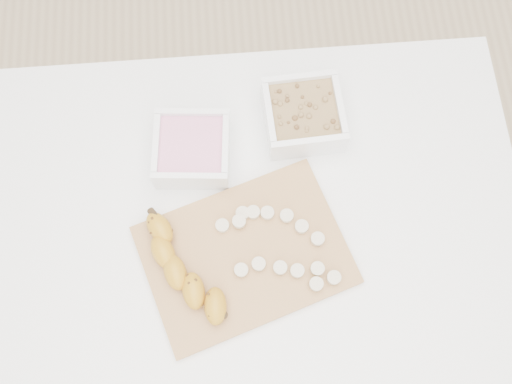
{
  "coord_description": "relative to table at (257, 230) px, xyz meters",
  "views": [
    {
      "loc": [
        -0.02,
        -0.28,
        1.77
      ],
      "look_at": [
        0.0,
        0.03,
        0.81
      ],
      "focal_mm": 40.0,
      "sensor_mm": 36.0,
      "label": 1
    }
  ],
  "objects": [
    {
      "name": "cutting_board",
      "position": [
        -0.03,
        -0.07,
        0.1
      ],
      "size": [
        0.41,
        0.35,
        0.01
      ],
      "primitive_type": "cube",
      "rotation": [
        0.0,
        0.0,
        0.31
      ],
      "color": "tan",
      "rests_on": "table"
    },
    {
      "name": "ground",
      "position": [
        0.0,
        0.0,
        -0.65
      ],
      "size": [
        3.5,
        3.5,
        0.0
      ],
      "primitive_type": "plane",
      "color": "#C6AD89",
      "rests_on": "ground"
    },
    {
      "name": "table",
      "position": [
        0.0,
        0.0,
        0.0
      ],
      "size": [
        1.0,
        0.7,
        0.75
      ],
      "color": "white",
      "rests_on": "ground"
    },
    {
      "name": "banana",
      "position": [
        -0.13,
        -0.1,
        0.13
      ],
      "size": [
        0.14,
        0.23,
        0.04
      ],
      "primitive_type": null,
      "rotation": [
        0.0,
        0.0,
        0.36
      ],
      "color": "#B77E19",
      "rests_on": "cutting_board"
    },
    {
      "name": "bowl_yogurt",
      "position": [
        -0.11,
        0.13,
        0.13
      ],
      "size": [
        0.15,
        0.15,
        0.06
      ],
      "color": "white",
      "rests_on": "table"
    },
    {
      "name": "bowl_granola",
      "position": [
        0.1,
        0.18,
        0.13
      ],
      "size": [
        0.15,
        0.15,
        0.07
      ],
      "color": "white",
      "rests_on": "table"
    },
    {
      "name": "banana_slices",
      "position": [
        0.03,
        -0.06,
        0.12
      ],
      "size": [
        0.21,
        0.16,
        0.02
      ],
      "color": "beige",
      "rests_on": "cutting_board"
    }
  ]
}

